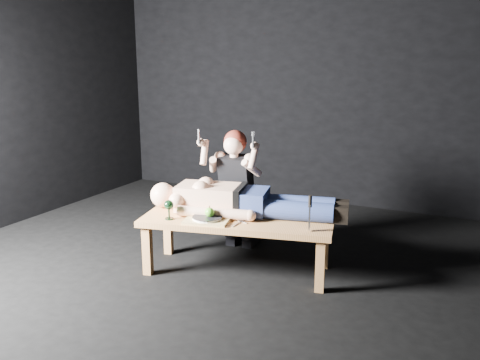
# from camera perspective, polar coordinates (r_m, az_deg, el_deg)

# --- Properties ---
(ground) EXTENTS (5.00, 5.00, 0.00)m
(ground) POSITION_cam_1_polar(r_m,az_deg,el_deg) (4.07, -3.45, -10.86)
(ground) COLOR black
(ground) RESTS_ON ground
(back_wall) EXTENTS (5.00, 0.00, 5.00)m
(back_wall) POSITION_cam_1_polar(r_m,az_deg,el_deg) (6.02, 8.23, 11.68)
(back_wall) COLOR black
(back_wall) RESTS_ON ground
(table) EXTENTS (1.60, 0.88, 0.45)m
(table) POSITION_cam_1_polar(r_m,az_deg,el_deg) (4.08, -0.31, -7.33)
(table) COLOR #C3854C
(table) RESTS_ON ground
(lying_man) EXTENTS (1.62, 0.80, 0.27)m
(lying_man) POSITION_cam_1_polar(r_m,az_deg,el_deg) (4.09, 0.78, -1.99)
(lying_man) COLOR #E2AF90
(lying_man) RESTS_ON table
(kneeling_woman) EXTENTS (0.63, 0.70, 1.12)m
(kneeling_woman) POSITION_cam_1_polar(r_m,az_deg,el_deg) (4.49, -0.12, -0.88)
(kneeling_woman) COLOR black
(kneeling_woman) RESTS_ON ground
(serving_tray) EXTENTS (0.39, 0.32, 0.02)m
(serving_tray) POSITION_cam_1_polar(r_m,az_deg,el_deg) (3.93, -3.76, -4.57)
(serving_tray) COLOR tan
(serving_tray) RESTS_ON table
(plate) EXTENTS (0.27, 0.27, 0.02)m
(plate) POSITION_cam_1_polar(r_m,az_deg,el_deg) (3.92, -3.76, -4.31)
(plate) COLOR white
(plate) RESTS_ON serving_tray
(apple) EXTENTS (0.07, 0.07, 0.07)m
(apple) POSITION_cam_1_polar(r_m,az_deg,el_deg) (3.91, -3.46, -3.67)
(apple) COLOR #49A41F
(apple) RESTS_ON plate
(goblet) EXTENTS (0.09, 0.09, 0.16)m
(goblet) POSITION_cam_1_polar(r_m,az_deg,el_deg) (3.99, -8.07, -3.36)
(goblet) COLOR black
(goblet) RESTS_ON table
(fork_flat) EXTENTS (0.03, 0.16, 0.01)m
(fork_flat) POSITION_cam_1_polar(r_m,az_deg,el_deg) (3.94, -5.63, -4.66)
(fork_flat) COLOR #B2B2B7
(fork_flat) RESTS_ON table
(knife_flat) EXTENTS (0.02, 0.16, 0.01)m
(knife_flat) POSITION_cam_1_polar(r_m,az_deg,el_deg) (3.86, -0.31, -4.97)
(knife_flat) COLOR #B2B2B7
(knife_flat) RESTS_ON table
(spoon_flat) EXTENTS (0.16, 0.07, 0.01)m
(spoon_flat) POSITION_cam_1_polar(r_m,az_deg,el_deg) (3.92, -0.04, -4.67)
(spoon_flat) COLOR #B2B2B7
(spoon_flat) RESTS_ON table
(carving_knife) EXTENTS (0.04, 0.05, 0.27)m
(carving_knife) POSITION_cam_1_polar(r_m,az_deg,el_deg) (3.70, 7.92, -3.78)
(carving_knife) COLOR #B2B2B7
(carving_knife) RESTS_ON table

